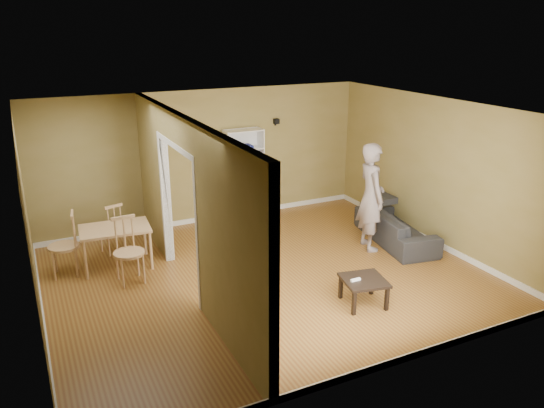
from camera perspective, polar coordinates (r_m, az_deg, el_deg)
The scene contains 15 objects.
room_shell at distance 7.92m, azimuth -0.67°, elevation 0.75°, with size 6.50×6.50×6.50m.
partition at distance 7.51m, azimuth -8.99°, elevation -0.49°, with size 0.22×5.50×2.60m, color olive, non-canonical shape.
wall_speaker at distance 10.76m, azimuth 0.47°, elevation 8.88°, with size 0.10×0.10×0.10m, color black.
sofa at distance 9.79m, azimuth 13.20°, elevation -1.94°, with size 0.83×1.94×0.74m, color black.
person at distance 9.20m, azimuth 10.66°, elevation 1.73°, with size 0.63×0.80×2.21m, color slate.
bookshelf at distance 10.59m, azimuth -3.15°, elevation 3.20°, with size 0.77×0.34×1.82m.
paper_box_teal at distance 10.52m, azimuth -3.49°, elevation 2.81°, with size 0.46×0.30×0.23m, color #11857C.
paper_box_navy_b at distance 10.47m, azimuth -3.03°, elevation 4.70°, with size 0.42×0.28×0.22m, color navy.
paper_box_navy_c at distance 10.41m, azimuth -3.24°, elevation 5.70°, with size 0.39×0.25×0.20m, color #141152.
coffee_table at distance 7.58m, azimuth 9.85°, elevation -8.36°, with size 0.58×0.58×0.39m.
game_controller at distance 7.48m, azimuth 8.98°, elevation -8.06°, with size 0.15×0.04×0.03m, color white.
dining_table at distance 8.85m, azimuth -16.54°, elevation -2.90°, with size 1.08×0.72×0.68m.
chair_left at distance 8.84m, azimuth -21.54°, elevation -4.09°, with size 0.47×0.47×1.03m, color tan, non-canonical shape.
chair_near at distance 8.29m, azimuth -15.15°, elevation -4.92°, with size 0.47×0.47×1.02m, color tan, non-canonical shape.
chair_far at distance 9.49m, azimuth -16.91°, elevation -2.42°, with size 0.41×0.41×0.90m, color tan, non-canonical shape.
Camera 1 is at (-3.19, -6.82, 3.75)m, focal length 35.00 mm.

